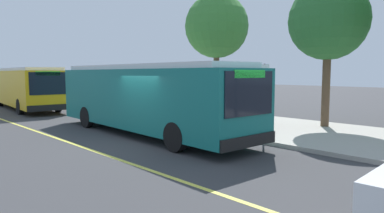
{
  "coord_description": "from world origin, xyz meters",
  "views": [
    {
      "loc": [
        10.58,
        -7.58,
        2.6
      ],
      "look_at": [
        0.84,
        1.54,
        1.31
      ],
      "focal_mm": 32.43,
      "sensor_mm": 36.0,
      "label": 1
    }
  ],
  "objects_px": {
    "waiting_bench": "(239,112)",
    "route_sign_post": "(264,90)",
    "transit_bus_main": "(146,96)",
    "transit_bus_second": "(26,87)"
  },
  "relations": [
    {
      "from": "waiting_bench",
      "to": "route_sign_post",
      "type": "distance_m",
      "value": 4.26
    },
    {
      "from": "transit_bus_main",
      "to": "route_sign_post",
      "type": "distance_m",
      "value": 4.9
    },
    {
      "from": "waiting_bench",
      "to": "route_sign_post",
      "type": "xyz_separation_m",
      "value": [
        3.21,
        -2.45,
        1.32
      ]
    },
    {
      "from": "waiting_bench",
      "to": "route_sign_post",
      "type": "height_order",
      "value": "route_sign_post"
    },
    {
      "from": "transit_bus_second",
      "to": "route_sign_post",
      "type": "xyz_separation_m",
      "value": [
        18.73,
        2.71,
        0.34
      ]
    },
    {
      "from": "transit_bus_main",
      "to": "transit_bus_second",
      "type": "xyz_separation_m",
      "value": [
        -14.52,
        -0.23,
        0.0
      ]
    },
    {
      "from": "route_sign_post",
      "to": "transit_bus_second",
      "type": "bearing_deg",
      "value": -171.78
    },
    {
      "from": "transit_bus_main",
      "to": "route_sign_post",
      "type": "bearing_deg",
      "value": 30.4
    },
    {
      "from": "transit_bus_second",
      "to": "waiting_bench",
      "type": "distance_m",
      "value": 16.38
    },
    {
      "from": "transit_bus_main",
      "to": "waiting_bench",
      "type": "relative_size",
      "value": 7.12
    }
  ]
}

